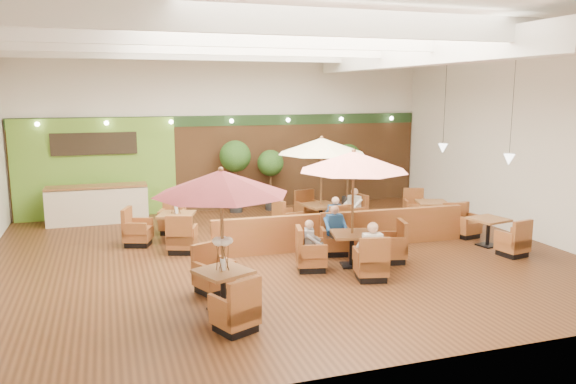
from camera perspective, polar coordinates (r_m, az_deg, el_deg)
name	(u,v)px	position (r m, az deg, el deg)	size (l,w,h in m)	color
room	(278,107)	(14.75, -1.06, 8.63)	(14.04, 14.00, 5.52)	#381E0F
service_counter	(98,204)	(18.31, -18.78, -1.20)	(3.00, 0.75, 1.18)	beige
booth_divider	(343,230)	(14.68, 5.59, -3.88)	(6.86, 0.18, 0.95)	brown
table_0	(221,203)	(10.21, -6.77, -1.12)	(2.50, 2.83, 2.70)	brown
table_1	(353,188)	(12.89, 6.62, 0.45)	(2.81, 2.81, 2.76)	brown
table_2	(321,167)	(16.10, 3.41, 2.52)	(2.82, 2.82, 2.79)	brown
table_3	(167,226)	(15.40, -12.24, -3.44)	(2.03, 2.89, 1.58)	brown
table_4	(488,233)	(15.72, 19.65, -3.90)	(0.99, 2.63, 0.95)	brown
table_5	(432,215)	(17.44, 14.40, -2.24)	(1.10, 2.76, 0.98)	brown
topiary_0	(235,159)	(18.77, -5.38, 3.36)	(1.04, 1.04, 2.43)	black
topiary_1	(270,165)	(19.10, -1.79, 2.71)	(0.89, 0.89, 2.07)	black
topiary_2	(348,160)	(20.08, 6.12, 3.28)	(0.94, 0.94, 2.19)	black
diner_0	(372,245)	(12.24, 8.49, -5.38)	(0.44, 0.37, 0.83)	white
diner_1	(335,225)	(14.02, 4.81, -3.37)	(0.39, 0.32, 0.78)	#225193
diner_2	(311,239)	(12.75, 2.37, -4.83)	(0.35, 0.39, 0.72)	gray
diner_3	(335,214)	(15.37, 4.75, -2.20)	(0.37, 0.30, 0.76)	#225193
diner_4	(353,204)	(16.69, 6.63, -1.23)	(0.38, 0.42, 0.76)	white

